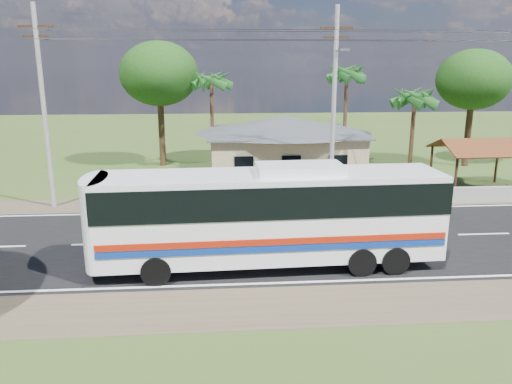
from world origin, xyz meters
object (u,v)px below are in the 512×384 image
waiting_shed (480,148)px  person (442,186)px  coach_bus (271,210)px  motorcycle (501,192)px

waiting_shed → person: (-3.28, -2.13, -1.92)m
coach_bus → person: bearing=37.9°
motorcycle → person: (-3.54, 0.38, 0.37)m
motorcycle → coach_bus: bearing=117.2°
waiting_shed → coach_bus: size_ratio=0.39×
waiting_shed → person: bearing=-147.0°
coach_bus → motorcycle: size_ratio=8.05×
waiting_shed → coach_bus: bearing=-141.6°
coach_bus → motorcycle: bearing=29.4°
motorcycle → person: 3.58m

